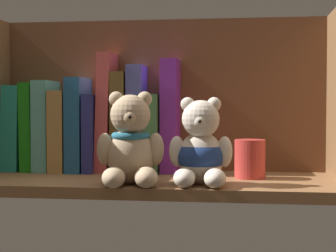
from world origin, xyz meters
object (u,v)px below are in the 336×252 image
book_2 (50,126)px  book_10 (171,116)px  book_3 (66,131)px  teddy_bear_smaller (201,150)px  book_7 (122,122)px  book_1 (35,126)px  book_9 (154,133)px  book_5 (96,133)px  book_0 (21,128)px  pillar_candle (250,159)px  book_8 (138,119)px  teddy_bear_larger (130,145)px  book_4 (82,124)px  book_6 (108,113)px

book_2 → book_10: size_ratio=0.82×
book_3 → teddy_bear_smaller: book_3 is taller
book_10 → book_7: bearing=180.0°
book_1 → book_9: (25.60, 0.00, -1.21)cm
book_5 → book_2: bearing=180.0°
book_0 → pillar_candle: size_ratio=2.45×
book_2 → teddy_bear_smaller: 38.23cm
book_8 → teddy_bear_larger: (2.44, -19.74, -4.03)cm
book_4 → book_5: bearing=0.0°
book_2 → book_3: size_ratio=1.13×
book_4 → teddy_bear_smaller: size_ratio=1.28×
book_4 → book_5: book_4 is taller
book_5 → teddy_bear_smaller: bearing=-37.8°
book_0 → book_8: size_ratio=0.81×
book_5 → book_9: 12.42cm
book_10 → pillar_candle: size_ratio=3.16×
book_5 → book_7: 6.19cm
book_8 → pillar_candle: size_ratio=3.01×
book_6 → book_7: (3.07, 0.00, -1.95)cm
book_6 → teddy_bear_smaller: bearing=-41.2°
book_3 → book_7: book_7 is taller
book_2 → book_10: 26.04cm
book_0 → book_8: (25.53, 0.00, 2.02)cm
book_0 → book_3: size_ratio=1.07×
pillar_candle → book_7: bearing=162.1°
book_4 → book_5: (2.97, 0.00, -1.75)cm
book_6 → book_10: bearing=0.0°
book_7 → book_8: book_8 is taller
book_5 → teddy_bear_larger: teddy_bear_larger is taller
pillar_candle → book_5: bearing=165.2°
book_8 → book_9: bearing=0.0°
book_2 → pillar_candle: bearing=-11.4°
book_7 → book_9: book_7 is taller
pillar_candle → book_4: bearing=166.4°
teddy_bear_smaller → book_8: bearing=128.3°
book_1 → pillar_candle: bearing=-10.6°
book_0 → book_7: (22.22, 0.00, 1.33)cm
book_1 → teddy_bear_smaller: 41.00cm
book_7 → book_8: bearing=0.0°
book_5 → book_8: 9.53cm
book_8 → teddy_bear_smaller: size_ratio=1.45×
book_3 → pillar_candle: book_3 is taller
book_6 → book_9: size_ratio=1.53×
pillar_candle → teddy_bear_larger: bearing=-151.1°
book_5 → book_10: 16.33cm
book_9 → book_0: bearing=180.0°
teddy_bear_larger → book_5: bearing=120.2°
book_1 → teddy_bear_smaller: (36.60, -18.20, -3.21)cm
book_8 → book_2: bearing=180.0°
book_2 → book_9: 22.49cm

